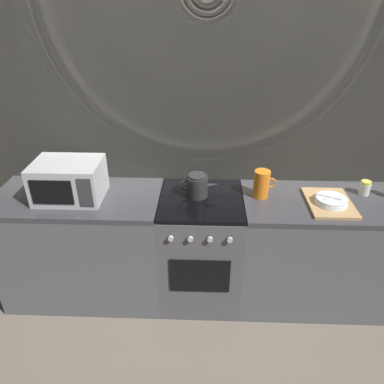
{
  "coord_description": "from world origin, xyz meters",
  "views": [
    {
      "loc": [
        0.02,
        -2.19,
        2.19
      ],
      "look_at": [
        -0.07,
        0.0,
        0.95
      ],
      "focal_mm": 33.57,
      "sensor_mm": 36.0,
      "label": 1
    }
  ],
  "objects_px": {
    "spice_jar": "(365,188)",
    "stove_unit": "(200,249)",
    "microwave": "(69,180)",
    "pitcher": "(262,184)",
    "kettle": "(197,186)",
    "dish_pile": "(330,202)"
  },
  "relations": [
    {
      "from": "stove_unit",
      "to": "microwave",
      "type": "bearing_deg",
      "value": -179.01
    },
    {
      "from": "stove_unit",
      "to": "spice_jar",
      "type": "distance_m",
      "value": 1.28
    },
    {
      "from": "spice_jar",
      "to": "dish_pile",
      "type": "bearing_deg",
      "value": -151.12
    },
    {
      "from": "spice_jar",
      "to": "stove_unit",
      "type": "bearing_deg",
      "value": -174.86
    },
    {
      "from": "stove_unit",
      "to": "kettle",
      "type": "height_order",
      "value": "kettle"
    },
    {
      "from": "stove_unit",
      "to": "microwave",
      "type": "xyz_separation_m",
      "value": [
        -0.92,
        -0.02,
        0.59
      ]
    },
    {
      "from": "stove_unit",
      "to": "kettle",
      "type": "distance_m",
      "value": 0.53
    },
    {
      "from": "microwave",
      "to": "kettle",
      "type": "xyz_separation_m",
      "value": [
        0.89,
        0.05,
        -0.05
      ]
    },
    {
      "from": "dish_pile",
      "to": "spice_jar",
      "type": "height_order",
      "value": "spice_jar"
    },
    {
      "from": "dish_pile",
      "to": "kettle",
      "type": "bearing_deg",
      "value": 174.32
    },
    {
      "from": "kettle",
      "to": "dish_pile",
      "type": "relative_size",
      "value": 0.71
    },
    {
      "from": "stove_unit",
      "to": "spice_jar",
      "type": "xyz_separation_m",
      "value": [
        1.17,
        0.11,
        0.5
      ]
    },
    {
      "from": "pitcher",
      "to": "dish_pile",
      "type": "bearing_deg",
      "value": -12.16
    },
    {
      "from": "stove_unit",
      "to": "pitcher",
      "type": "xyz_separation_m",
      "value": [
        0.42,
        0.05,
        0.55
      ]
    },
    {
      "from": "kettle",
      "to": "spice_jar",
      "type": "xyz_separation_m",
      "value": [
        1.2,
        0.07,
        -0.03
      ]
    },
    {
      "from": "stove_unit",
      "to": "pitcher",
      "type": "bearing_deg",
      "value": 6.25
    },
    {
      "from": "stove_unit",
      "to": "microwave",
      "type": "relative_size",
      "value": 1.96
    },
    {
      "from": "stove_unit",
      "to": "dish_pile",
      "type": "relative_size",
      "value": 2.25
    },
    {
      "from": "pitcher",
      "to": "spice_jar",
      "type": "relative_size",
      "value": 1.9
    },
    {
      "from": "kettle",
      "to": "pitcher",
      "type": "relative_size",
      "value": 1.42
    },
    {
      "from": "spice_jar",
      "to": "kettle",
      "type": "bearing_deg",
      "value": -176.78
    },
    {
      "from": "microwave",
      "to": "pitcher",
      "type": "distance_m",
      "value": 1.35
    }
  ]
}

